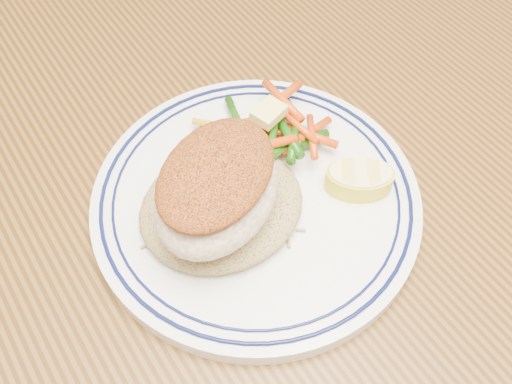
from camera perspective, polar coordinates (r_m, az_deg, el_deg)
The scene contains 7 objects.
dining_table at distance 0.56m, azimuth -5.12°, elevation -4.74°, with size 1.50×0.90×0.75m.
plate at distance 0.45m, azimuth 0.00°, elevation -0.77°, with size 0.26×0.26×0.02m.
rice_pilaf at distance 0.43m, azimuth -3.49°, elevation -1.16°, with size 0.13×0.11×0.02m, color olive.
fish_fillet at distance 0.40m, azimuth -3.89°, elevation 0.37°, with size 0.14×0.12×0.06m.
vegetable_pile at distance 0.47m, azimuth 1.39°, elevation 5.77°, with size 0.10×0.10×0.03m.
butter_pat at distance 0.46m, azimuth 1.29°, elevation 7.92°, with size 0.03×0.02×0.01m, color #F5EA78.
lemon_wedge at distance 0.45m, azimuth 10.30°, elevation 1.38°, with size 0.07×0.07×0.02m.
Camera 1 is at (-0.12, -0.26, 1.13)m, focal length 40.00 mm.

